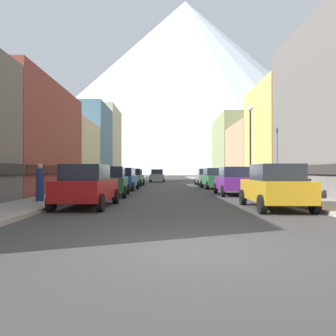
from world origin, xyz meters
The scene contains 24 objects.
ground_plane centered at (0.00, 0.00, 0.00)m, with size 400.00×400.00×0.00m, color #393939.
sidewalk_left centered at (-6.25, 35.00, 0.07)m, with size 2.50×100.00×0.15m, color gray.
sidewalk_right centered at (6.25, 35.00, 0.07)m, with size 2.50×100.00×0.15m, color gray.
storefront_left_2 centered at (-11.95, 26.75, 3.03)m, with size 9.21×8.44×6.29m.
storefront_left_3 centered at (-12.04, 35.44, 4.55)m, with size 9.39×8.52×9.42m.
storefront_left_4 centered at (-12.34, 44.87, 5.24)m, with size 9.97×9.74×10.83m.
storefront_right_2 centered at (11.66, 23.95, 4.40)m, with size 8.62×8.99×9.12m.
storefront_right_3 centered at (12.01, 34.11, 3.36)m, with size 9.31×10.96×6.98m.
storefront_right_4 centered at (12.34, 46.24, 4.74)m, with size 9.98×12.28×9.80m.
car_left_0 centered at (-3.80, 7.79, 0.90)m, with size 2.18×4.46×1.78m.
car_left_1 centered at (-3.80, 14.14, 0.90)m, with size 2.26×4.49×1.78m.
car_left_2 centered at (-3.80, 20.87, 0.90)m, with size 2.24×4.48×1.78m.
car_left_3 centered at (-3.80, 29.20, 0.90)m, with size 2.19×4.46×1.78m.
car_right_0 centered at (3.80, 7.03, 0.90)m, with size 2.15×4.44×1.78m.
car_right_1 centered at (3.80, 15.21, 0.90)m, with size 2.13×4.43×1.78m.
car_right_2 centered at (3.80, 23.43, 0.90)m, with size 2.20×4.46×1.78m.
car_right_3 centered at (3.80, 30.17, 0.90)m, with size 2.07×4.40×1.78m.
car_driving_0 centered at (-1.60, 42.23, 0.90)m, with size 2.06×4.40×1.78m.
trash_bin_right centered at (6.35, 10.38, 0.64)m, with size 0.59×0.59×0.98m.
potted_plant_1 centered at (7.00, 19.41, 0.58)m, with size 0.58×0.58×0.85m.
pedestrian_0 centered at (6.25, 26.32, 0.95)m, with size 0.36×0.36×1.73m.
pedestrian_1 centered at (-6.25, 9.23, 0.93)m, with size 0.36×0.36×1.69m.
streetlamp_right centered at (5.35, 17.21, 3.99)m, with size 0.36×0.36×5.86m.
mountain_backdrop centered at (15.56, 260.00, 66.19)m, with size 269.06×269.06×132.38m, color silver.
Camera 1 is at (-0.58, -6.71, 1.50)m, focal length 37.30 mm.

